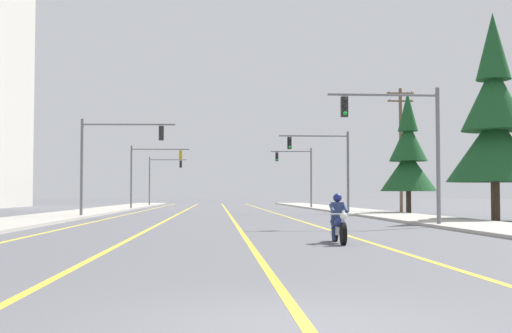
# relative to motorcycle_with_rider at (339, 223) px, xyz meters

# --- Properties ---
(ground_plane) EXTENTS (400.00, 400.00, 0.00)m
(ground_plane) POSITION_rel_motorcycle_with_rider_xyz_m (-2.81, -11.96, -0.59)
(ground_plane) COLOR #5B5B60
(lane_stripe_center) EXTENTS (0.16, 100.00, 0.01)m
(lane_stripe_center) POSITION_rel_motorcycle_with_rider_xyz_m (-2.64, 33.04, -0.58)
(lane_stripe_center) COLOR yellow
(lane_stripe_center) RESTS_ON ground
(lane_stripe_left) EXTENTS (0.16, 100.00, 0.01)m
(lane_stripe_left) POSITION_rel_motorcycle_with_rider_xyz_m (-6.35, 33.04, -0.58)
(lane_stripe_left) COLOR yellow
(lane_stripe_left) RESTS_ON ground
(lane_stripe_right) EXTENTS (0.16, 100.00, 0.01)m
(lane_stripe_right) POSITION_rel_motorcycle_with_rider_xyz_m (0.96, 33.04, -0.58)
(lane_stripe_right) COLOR yellow
(lane_stripe_right) RESTS_ON ground
(lane_stripe_far_left) EXTENTS (0.16, 100.00, 0.01)m
(lane_stripe_far_left) POSITION_rel_motorcycle_with_rider_xyz_m (-9.97, 33.04, -0.58)
(lane_stripe_far_left) COLOR yellow
(lane_stripe_far_left) RESTS_ON ground
(sidewalk_kerb_right) EXTENTS (4.40, 110.00, 0.14)m
(sidewalk_kerb_right) POSITION_rel_motorcycle_with_rider_xyz_m (7.91, 28.04, -0.52)
(sidewalk_kerb_right) COLOR #ADA89E
(sidewalk_kerb_right) RESTS_ON ground
(sidewalk_kerb_left) EXTENTS (4.40, 110.00, 0.14)m
(sidewalk_kerb_left) POSITION_rel_motorcycle_with_rider_xyz_m (-13.52, 28.04, -0.52)
(sidewalk_kerb_left) COLOR #ADA89E
(sidewalk_kerb_left) RESTS_ON ground
(motorcycle_with_rider) EXTENTS (0.70, 2.19, 1.46)m
(motorcycle_with_rider) POSITION_rel_motorcycle_with_rider_xyz_m (0.00, 0.00, 0.00)
(motorcycle_with_rider) COLOR black
(motorcycle_with_rider) RESTS_ON ground
(traffic_signal_near_right) EXTENTS (5.04, 0.37, 6.20)m
(traffic_signal_near_right) POSITION_rel_motorcycle_with_rider_xyz_m (4.82, 9.24, 3.52)
(traffic_signal_near_right) COLOR slate
(traffic_signal_near_right) RESTS_ON ground
(traffic_signal_near_left) EXTENTS (5.95, 0.43, 6.20)m
(traffic_signal_near_left) POSITION_rel_motorcycle_with_rider_xyz_m (-10.29, 22.25, 3.58)
(traffic_signal_near_left) COLOR slate
(traffic_signal_near_left) RESTS_ON ground
(traffic_signal_mid_right) EXTENTS (5.32, 0.37, 6.20)m
(traffic_signal_mid_right) POSITION_rel_motorcycle_with_rider_xyz_m (4.82, 29.42, 3.54)
(traffic_signal_mid_right) COLOR slate
(traffic_signal_mid_right) RESTS_ON ground
(traffic_signal_mid_left) EXTENTS (5.71, 0.37, 6.20)m
(traffic_signal_mid_left) POSITION_rel_motorcycle_with_rider_xyz_m (-10.16, 44.65, 3.56)
(traffic_signal_mid_left) COLOR slate
(traffic_signal_mid_left) RESTS_ON ground
(traffic_signal_far_right) EXTENTS (4.21, 0.42, 6.20)m
(traffic_signal_far_right) POSITION_rel_motorcycle_with_rider_xyz_m (4.95, 46.88, 3.47)
(traffic_signal_far_right) COLOR slate
(traffic_signal_far_right) RESTS_ON ground
(traffic_signal_far_left) EXTENTS (4.69, 0.37, 6.20)m
(traffic_signal_far_left) POSITION_rel_motorcycle_with_rider_xyz_m (-10.64, 63.54, 3.50)
(traffic_signal_far_left) COLOR slate
(traffic_signal_far_left) RESTS_ON ground
(utility_pole_right_far) EXTENTS (2.25, 0.26, 10.20)m
(utility_pole_right_far) POSITION_rel_motorcycle_with_rider_xyz_m (11.59, 33.45, 4.90)
(utility_pole_right_far) COLOR brown
(utility_pole_right_far) RESTS_ON ground
(conifer_tree_right_verge_near) EXTENTS (5.18, 5.18, 11.40)m
(conifer_tree_right_verge_near) POSITION_rel_motorcycle_with_rider_xyz_m (11.50, 15.30, 4.64)
(conifer_tree_right_verge_near) COLOR #4C3828
(conifer_tree_right_verge_near) RESTS_ON ground
(conifer_tree_right_verge_far) EXTENTS (4.12, 4.12, 9.07)m
(conifer_tree_right_verge_far) POSITION_rel_motorcycle_with_rider_xyz_m (10.58, 28.08, 3.57)
(conifer_tree_right_verge_far) COLOR #423023
(conifer_tree_right_verge_far) RESTS_ON ground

